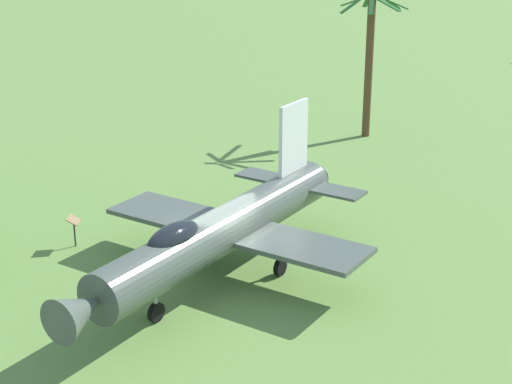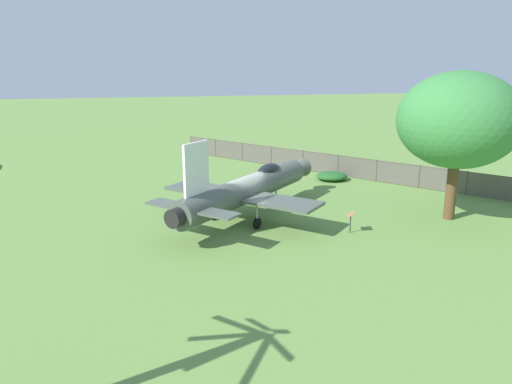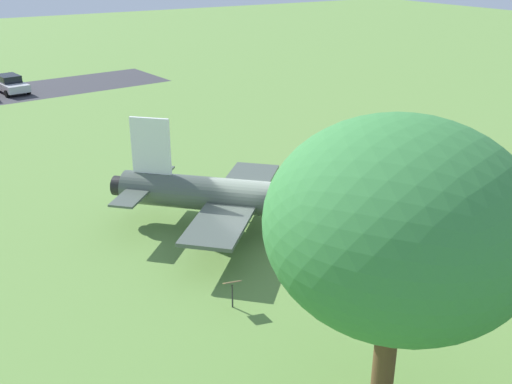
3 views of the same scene
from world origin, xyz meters
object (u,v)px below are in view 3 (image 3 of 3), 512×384
at_px(display_jet, 255,197).
at_px(info_plaque, 232,286).
at_px(shade_tree, 398,225).
at_px(parked_car_silver, 10,84).

height_order(display_jet, info_plaque, display_jet).
relative_size(display_jet, info_plaque, 9.86).
xyz_separation_m(shade_tree, info_plaque, (1.05, -6.47, -4.76)).
relative_size(info_plaque, parked_car_silver, 0.25).
relative_size(display_jet, parked_car_silver, 2.43).
xyz_separation_m(info_plaque, parked_car_silver, (0.26, -39.69, -0.06)).
distance_m(shade_tree, info_plaque, 8.10).
bearing_deg(display_jet, parked_car_silver, 140.58).
bearing_deg(info_plaque, shade_tree, 99.23).
distance_m(display_jet, info_plaque, 6.05).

